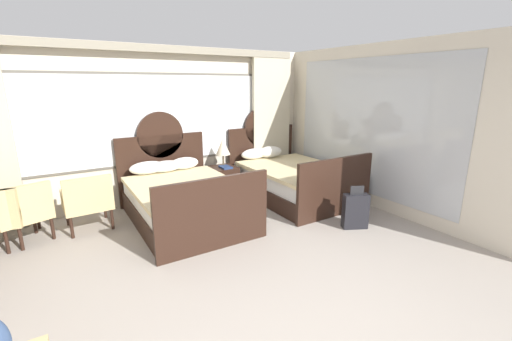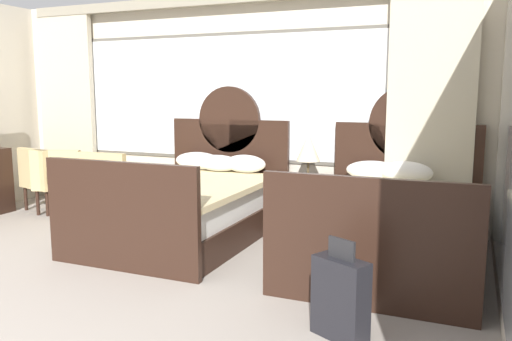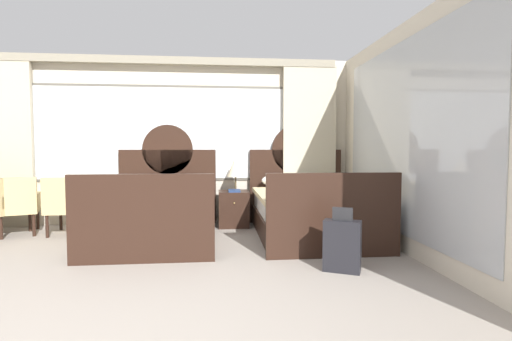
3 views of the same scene
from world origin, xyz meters
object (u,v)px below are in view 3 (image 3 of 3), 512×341
armchair_by_window_centre (13,204)px  book_on_nightstand (234,191)px  suitcase_on_floor (342,246)px  bed_near_mirror (310,210)px  bed_near_window (159,212)px  armchair_by_window_left (71,203)px  table_lamp_on_nightstand (235,167)px  nightstand_between_beds (234,209)px

armchair_by_window_centre → book_on_nightstand: bearing=4.3°
suitcase_on_floor → bed_near_mirror: bearing=87.9°
suitcase_on_floor → armchair_by_window_centre: bearing=153.8°
book_on_nightstand → suitcase_on_floor: suitcase_on_floor is taller
bed_near_mirror → book_on_nightstand: 1.24m
bed_near_window → book_on_nightstand: 1.25m
armchair_by_window_left → table_lamp_on_nightstand: bearing=9.2°
bed_near_window → bed_near_mirror: bearing=-0.3°
bed_near_mirror → book_on_nightstand: bed_near_mirror is taller
bed_near_window → book_on_nightstand: size_ratio=8.51×
book_on_nightstand → armchair_by_window_left: armchair_by_window_left is taller
bed_near_window → nightstand_between_beds: (1.05, 0.72, -0.08)m
book_on_nightstand → suitcase_on_floor: size_ratio=0.40×
nightstand_between_beds → suitcase_on_floor: 2.54m
armchair_by_window_left → book_on_nightstand: bearing=5.9°
book_on_nightstand → nightstand_between_beds: bearing=94.2°
nightstand_between_beds → armchair_by_window_left: armchair_by_window_left is taller
nightstand_between_beds → suitcase_on_floor: size_ratio=0.86×
book_on_nightstand → armchair_by_window_centre: 3.14m
armchair_by_window_centre → bed_near_mirror: bearing=-5.5°
book_on_nightstand → armchair_by_window_centre: armchair_by_window_centre is taller
nightstand_between_beds → table_lamp_on_nightstand: size_ratio=1.03×
bed_near_window → nightstand_between_beds: bed_near_window is taller
book_on_nightstand → table_lamp_on_nightstand: bearing=79.7°
nightstand_between_beds → armchair_by_window_centre: armchair_by_window_centre is taller
bed_near_mirror → nightstand_between_beds: 1.28m
armchair_by_window_left → suitcase_on_floor: 3.88m
table_lamp_on_nightstand → armchair_by_window_left: (-2.37, -0.38, -0.48)m
bed_near_window → suitcase_on_floor: bed_near_window is taller
bed_near_window → bed_near_mirror: 2.09m
nightstand_between_beds → suitcase_on_floor: (0.98, -2.35, -0.02)m
bed_near_mirror → suitcase_on_floor: bearing=-92.1°
table_lamp_on_nightstand → suitcase_on_floor: table_lamp_on_nightstand is taller
bed_near_window → armchair_by_window_centre: 2.11m
bed_near_mirror → armchair_by_window_centre: (-4.16, 0.40, 0.10)m
bed_near_mirror → armchair_by_window_left: size_ratio=2.67×
bed_near_mirror → table_lamp_on_nightstand: 1.40m
book_on_nightstand → armchair_by_window_left: bearing=-174.1°
table_lamp_on_nightstand → armchair_by_window_centre: bearing=-173.1°
armchair_by_window_centre → table_lamp_on_nightstand: bearing=6.9°
nightstand_between_beds → suitcase_on_floor: bearing=-67.2°
table_lamp_on_nightstand → book_on_nightstand: 0.39m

